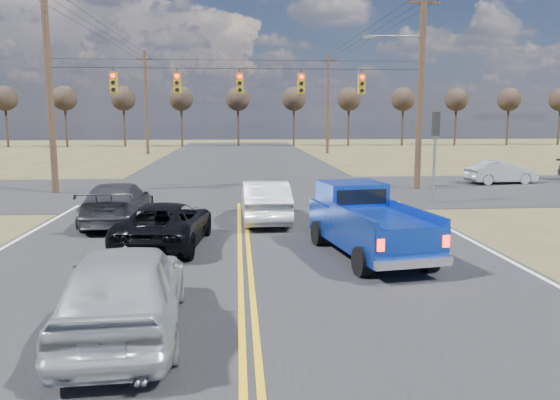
{
  "coord_description": "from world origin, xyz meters",
  "views": [
    {
      "loc": [
        -0.16,
        -9.07,
        3.7
      ],
      "look_at": [
        0.96,
        5.23,
        1.5
      ],
      "focal_mm": 35.0,
      "sensor_mm": 36.0,
      "label": 1
    }
  ],
  "objects": [
    {
      "name": "ground",
      "position": [
        0.0,
        0.0,
        0.0
      ],
      "size": [
        160.0,
        160.0,
        0.0
      ],
      "primitive_type": "plane",
      "color": "brown",
      "rests_on": "ground"
    },
    {
      "name": "road_main",
      "position": [
        0.0,
        10.0,
        0.0
      ],
      "size": [
        14.0,
        120.0,
        0.02
      ],
      "primitive_type": "cube",
      "color": "#28282B",
      "rests_on": "ground"
    },
    {
      "name": "white_car_queue",
      "position": [
        0.8,
        10.0,
        0.74
      ],
      "size": [
        1.64,
        4.52,
        1.48
      ],
      "primitive_type": "imported",
      "rotation": [
        0.0,
        0.0,
        3.16
      ],
      "color": "beige",
      "rests_on": "ground"
    },
    {
      "name": "pickup_truck",
      "position": [
        3.25,
        4.94,
        0.91
      ],
      "size": [
        2.65,
        5.21,
        1.87
      ],
      "rotation": [
        0.0,
        0.0,
        0.17
      ],
      "color": "black",
      "rests_on": "ground"
    },
    {
      "name": "dgrey_car_queue",
      "position": [
        -4.32,
        10.0,
        0.72
      ],
      "size": [
        2.21,
        5.05,
        1.44
      ],
      "primitive_type": "imported",
      "rotation": [
        0.0,
        0.0,
        3.18
      ],
      "color": "#37373C",
      "rests_on": "ground"
    },
    {
      "name": "utility_poles",
      "position": [
        0.0,
        17.0,
        5.23
      ],
      "size": [
        19.6,
        58.32,
        10.0
      ],
      "color": "#473323",
      "rests_on": "ground"
    },
    {
      "name": "cross_car_east_near",
      "position": [
        14.41,
        19.98,
        0.63
      ],
      "size": [
        1.81,
        3.98,
        1.27
      ],
      "primitive_type": "imported",
      "rotation": [
        0.0,
        0.0,
        1.7
      ],
      "color": "#AFB3B8",
      "rests_on": "ground"
    },
    {
      "name": "treeline",
      "position": [
        0.0,
        26.96,
        5.7
      ],
      "size": [
        87.0,
        117.8,
        7.4
      ],
      "color": "#33261C",
      "rests_on": "ground"
    },
    {
      "name": "black_suv",
      "position": [
        -2.23,
        6.46,
        0.65
      ],
      "size": [
        2.59,
        4.85,
        1.3
      ],
      "primitive_type": "imported",
      "rotation": [
        0.0,
        0.0,
        3.04
      ],
      "color": "black",
      "rests_on": "ground"
    },
    {
      "name": "silver_suv",
      "position": [
        -2.09,
        0.01,
        0.81
      ],
      "size": [
        2.23,
        4.87,
        1.62
      ],
      "primitive_type": "imported",
      "rotation": [
        0.0,
        0.0,
        3.21
      ],
      "color": "#ADB2B6",
      "rests_on": "ground"
    },
    {
      "name": "road_cross",
      "position": [
        0.0,
        18.0,
        0.0
      ],
      "size": [
        120.0,
        12.0,
        0.02
      ],
      "primitive_type": "cube",
      "color": "#28282B",
      "rests_on": "ground"
    },
    {
      "name": "signal_gantry",
      "position": [
        0.5,
        17.79,
        5.06
      ],
      "size": [
        19.6,
        4.83,
        10.0
      ],
      "color": "#473323",
      "rests_on": "ground"
    }
  ]
}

